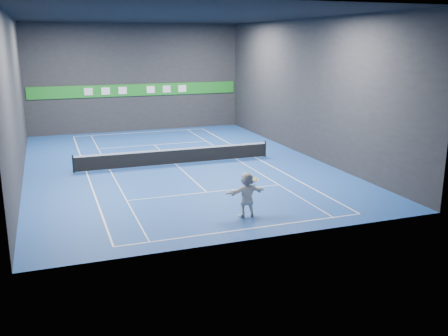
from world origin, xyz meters
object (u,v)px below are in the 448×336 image
object	(u,v)px
player	(247,194)
tennis_ball	(244,145)
tennis_net	(175,156)
tennis_racket	(254,180)

from	to	relation	value
player	tennis_ball	world-z (taller)	tennis_ball
tennis_net	tennis_racket	world-z (taller)	tennis_racket
tennis_ball	tennis_net	distance (m)	10.64
player	tennis_net	size ratio (longest dim) A/B	0.16
player	tennis_racket	size ratio (longest dim) A/B	4.34
tennis_ball	tennis_racket	world-z (taller)	tennis_ball
tennis_ball	player	bearing A→B (deg)	-54.59
tennis_racket	player	bearing A→B (deg)	-172.32
tennis_net	tennis_racket	distance (m)	10.47
tennis_ball	tennis_net	bearing A→B (deg)	92.61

